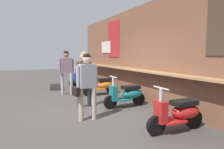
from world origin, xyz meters
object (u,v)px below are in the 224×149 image
object	(u,v)px
scooter_red	(179,113)
merchandise_crate	(56,86)
shopper_passing	(66,67)
scooter_blue	(85,79)
scooter_teal	(127,94)
scooter_orange	(102,85)
shopper_with_handbag	(84,73)
shopper_browsing	(87,80)

from	to	relation	value
scooter_red	merchandise_crate	xyz separation A→B (m)	(-6.11, -1.45, -0.24)
shopper_passing	merchandise_crate	xyz separation A→B (m)	(-1.30, -0.22, -0.94)
scooter_blue	scooter_teal	xyz separation A→B (m)	(4.15, 0.00, 0.00)
shopper_passing	merchandise_crate	bearing A→B (deg)	9.90
scooter_red	shopper_passing	distance (m)	5.02
merchandise_crate	scooter_orange	bearing A→B (deg)	36.39
scooter_blue	shopper_passing	xyz separation A→B (m)	(1.46, -1.23, 0.70)
scooter_blue	shopper_with_handbag	distance (m)	3.82
scooter_blue	shopper_browsing	xyz separation A→B (m)	(4.78, -1.52, 0.60)
scooter_red	scooter_blue	bearing A→B (deg)	-87.13
shopper_with_handbag	shopper_passing	bearing A→B (deg)	-18.30
scooter_blue	shopper_passing	bearing A→B (deg)	51.79
scooter_blue	merchandise_crate	xyz separation A→B (m)	(0.16, -1.45, -0.24)
scooter_blue	shopper_with_handbag	world-z (taller)	shopper_with_handbag
scooter_blue	scooter_red	size ratio (longest dim) A/B	1.00
scooter_red	shopper_browsing	size ratio (longest dim) A/B	0.86
shopper_passing	shopper_with_handbag	bearing A→B (deg)	-178.43
scooter_teal	shopper_passing	distance (m)	3.04
shopper_passing	scooter_teal	bearing A→B (deg)	-155.27
scooter_blue	shopper_passing	size ratio (longest dim) A/B	0.80
scooter_orange	scooter_red	size ratio (longest dim) A/B	1.00
shopper_browsing	merchandise_crate	distance (m)	4.69
scooter_orange	shopper_browsing	distance (m)	3.11
merchandise_crate	scooter_blue	bearing A→B (deg)	96.45
scooter_blue	shopper_browsing	size ratio (longest dim) A/B	0.86
scooter_teal	shopper_browsing	distance (m)	1.75
merchandise_crate	shopper_with_handbag	bearing A→B (deg)	4.63
scooter_orange	shopper_passing	world-z (taller)	shopper_passing
scooter_teal	merchandise_crate	bearing A→B (deg)	-69.52
scooter_orange	scooter_teal	xyz separation A→B (m)	(2.01, 0.00, 0.00)
shopper_with_handbag	scooter_blue	bearing A→B (deg)	-37.95
scooter_red	shopper_with_handbag	distance (m)	3.02
shopper_with_handbag	shopper_passing	distance (m)	2.12
scooter_orange	shopper_with_handbag	size ratio (longest dim) A/B	0.83
shopper_with_handbag	scooter_red	bearing A→B (deg)	-176.17
scooter_red	shopper_browsing	bearing A→B (deg)	-41.77
scooter_orange	scooter_red	world-z (taller)	same
shopper_with_handbag	shopper_browsing	xyz separation A→B (m)	(1.20, -0.34, -0.04)
shopper_browsing	merchandise_crate	xyz separation A→B (m)	(-4.62, 0.06, -0.85)
scooter_red	merchandise_crate	size ratio (longest dim) A/B	2.54
shopper_passing	scooter_orange	bearing A→B (deg)	-118.55
scooter_red	shopper_passing	world-z (taller)	shopper_passing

